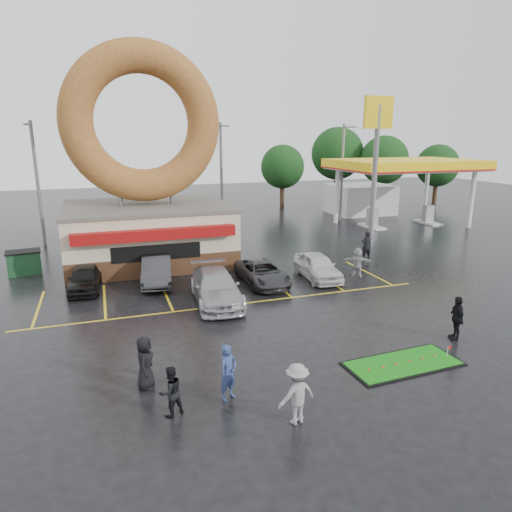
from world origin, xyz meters
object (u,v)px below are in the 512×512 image
object	(u,v)px
car_black	(85,278)
car_silver	(216,287)
streetlight_left	(37,181)
car_grey	(263,273)
person_blue	(228,372)
gas_station	(384,182)
shell_sign	(376,144)
car_white	(318,266)
person_cameraman	(457,318)
streetlight_mid	(222,175)
streetlight_right	(343,170)
car_dgrey	(157,270)
dumpster	(24,263)
putting_green	(403,364)
donut_shop	(146,192)

from	to	relation	value
car_black	car_silver	distance (m)	7.28
streetlight_left	car_grey	size ratio (longest dim) A/B	1.99
car_silver	car_grey	bearing A→B (deg)	36.38
person_blue	gas_station	bearing A→B (deg)	16.72
shell_sign	car_white	size ratio (longest dim) A/B	2.49
streetlight_left	person_cameraman	size ratio (longest dim) A/B	4.99
shell_sign	streetlight_mid	xyz separation A→B (m)	(-9.00, 8.92, -2.60)
car_black	car_grey	size ratio (longest dim) A/B	0.85
streetlight_mid	person_cameraman	world-z (taller)	streetlight_mid
streetlight_right	person_blue	xyz separation A→B (m)	(-18.50, -26.31, -3.88)
car_dgrey	car_grey	xyz separation A→B (m)	(5.48, -2.02, -0.11)
car_white	dumpster	xyz separation A→B (m)	(-15.98, 6.51, -0.08)
car_silver	putting_green	size ratio (longest dim) A/B	1.23
car_grey	dumpster	distance (m)	14.21
car_grey	person_blue	world-z (taller)	person_blue
donut_shop	streetlight_right	world-z (taller)	donut_shop
donut_shop	car_black	distance (m)	7.38
streetlight_left	putting_green	size ratio (longest dim) A/B	2.10
shell_sign	person_blue	distance (m)	23.47
dumpster	streetlight_left	bearing A→B (deg)	79.30
car_dgrey	dumpster	world-z (taller)	car_dgrey
gas_station	car_grey	world-z (taller)	gas_station
car_silver	dumpster	world-z (taller)	car_silver
car_grey	putting_green	bearing A→B (deg)	-81.80
car_white	dumpster	distance (m)	17.25
gas_station	person_cameraman	size ratio (longest dim) A/B	7.57
streetlight_left	dumpster	size ratio (longest dim) A/B	5.00
streetlight_right	car_silver	bearing A→B (deg)	-133.20
dumpster	streetlight_mid	bearing A→B (deg)	22.78
car_white	person_cameraman	size ratio (longest dim) A/B	2.36
car_silver	car_white	world-z (taller)	car_silver
putting_green	dumpster	bearing A→B (deg)	130.68
streetlight_mid	streetlight_right	size ratio (longest dim) A/B	1.00
car_grey	person_cameraman	bearing A→B (deg)	-62.59
shell_sign	car_silver	distance (m)	17.25
car_dgrey	person_cameraman	world-z (taller)	person_cameraman
car_black	shell_sign	bearing A→B (deg)	15.74
streetlight_left	car_black	size ratio (longest dim) A/B	2.33
streetlight_right	dumpster	size ratio (longest dim) A/B	5.00
car_grey	car_white	size ratio (longest dim) A/B	1.06
car_silver	car_white	size ratio (longest dim) A/B	1.24
car_dgrey	donut_shop	bearing A→B (deg)	96.04
car_grey	car_black	bearing A→B (deg)	166.66
shell_sign	streetlight_mid	size ratio (longest dim) A/B	1.18
streetlight_right	car_black	size ratio (longest dim) A/B	2.33
streetlight_left	car_black	xyz separation A→B (m)	(3.09, -11.92, -4.13)
streetlight_left	putting_green	distance (m)	28.38
streetlight_left	gas_station	bearing A→B (deg)	1.95
donut_shop	car_grey	size ratio (longest dim) A/B	2.98
streetlight_left	person_cameraman	world-z (taller)	streetlight_left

